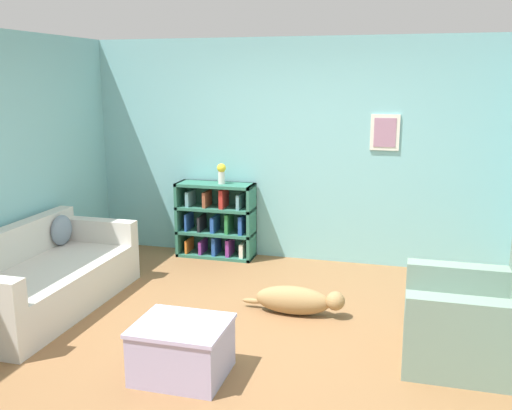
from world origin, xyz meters
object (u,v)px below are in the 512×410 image
(coffee_table, at_px, (182,348))
(couch, at_px, (40,280))
(dog, at_px, (297,300))
(recliner_chair, at_px, (480,321))
(vase, at_px, (221,172))
(bookshelf, at_px, (217,221))

(coffee_table, bearing_deg, couch, 155.25)
(couch, height_order, dog, couch)
(recliner_chair, bearing_deg, coffee_table, -158.89)
(coffee_table, distance_m, vase, 2.97)
(bookshelf, bearing_deg, coffee_table, -76.06)
(dog, bearing_deg, coffee_table, -114.23)
(couch, distance_m, dog, 2.43)
(bookshelf, height_order, recliner_chair, recliner_chair)
(bookshelf, bearing_deg, vase, -15.33)
(couch, relative_size, recliner_chair, 2.05)
(bookshelf, distance_m, recliner_chair, 3.44)
(couch, xyz_separation_m, dog, (2.38, 0.49, -0.15))
(recliner_chair, relative_size, coffee_table, 1.48)
(recliner_chair, bearing_deg, bookshelf, 144.76)
(couch, xyz_separation_m, coffee_table, (1.79, -0.82, -0.06))
(bookshelf, xyz_separation_m, dog, (1.29, -1.49, -0.31))
(coffee_table, bearing_deg, recliner_chair, 21.11)
(couch, bearing_deg, bookshelf, 61.14)
(recliner_chair, distance_m, coffee_table, 2.27)
(coffee_table, bearing_deg, dog, 65.77)
(dog, bearing_deg, vase, 129.67)
(couch, xyz_separation_m, vase, (1.16, 1.96, 0.76))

